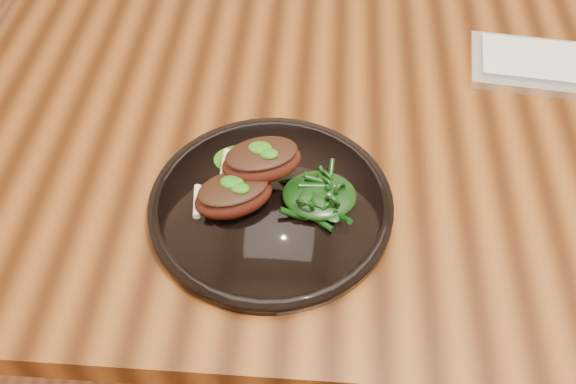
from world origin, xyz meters
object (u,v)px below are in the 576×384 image
(plate, at_px, (271,205))
(lamb_chop_front, at_px, (233,194))
(desk, at_px, (479,170))
(greens_heap, at_px, (320,192))

(plate, distance_m, lamb_chop_front, 0.06)
(plate, height_order, lamb_chop_front, lamb_chop_front)
(desk, relative_size, greens_heap, 16.86)
(desk, xyz_separation_m, plate, (-0.31, -0.17, 0.09))
(greens_heap, bearing_deg, lamb_chop_front, -171.04)
(desk, distance_m, plate, 0.36)
(desk, distance_m, lamb_chop_front, 0.42)
(desk, height_order, plate, plate)
(plate, relative_size, lamb_chop_front, 2.64)
(desk, height_order, lamb_chop_front, lamb_chop_front)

